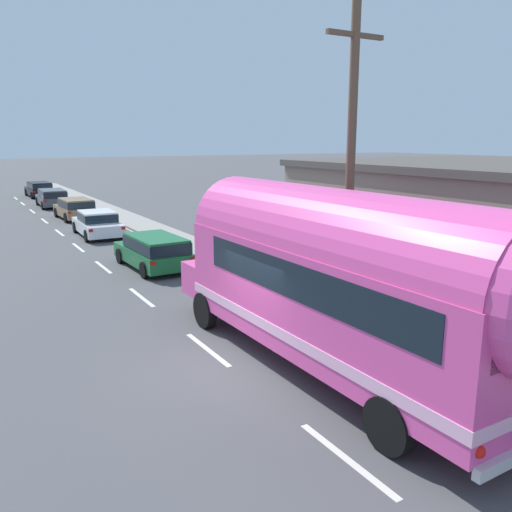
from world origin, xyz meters
The scene contains 10 objects.
ground_plane centered at (0.00, 0.00, 0.00)m, with size 300.00×300.00×0.00m, color #4C4C4F.
lane_markings centered at (2.59, 12.48, 0.00)m, with size 3.81×80.00×0.01m.
sidewalk_slab centered at (4.73, 10.00, 0.07)m, with size 2.10×90.00×0.15m, color gray.
utility_pole centered at (4.12, 0.93, 4.42)m, with size 1.80×0.24×8.50m.
painted_bus centered at (1.85, -1.71, 2.30)m, with size 2.70×11.55×4.12m.
car_lead centered at (1.75, 9.94, 0.79)m, with size 2.07×4.39×1.37m.
car_second centered at (1.63, 18.59, 0.74)m, with size 2.09×4.65×1.37m.
car_third centered at (1.92, 25.53, 0.78)m, with size 2.08×4.36×1.37m.
car_fourth centered at (1.76, 33.08, 0.79)m, with size 2.06×4.65×1.37m.
car_fifth centered at (2.03, 41.28, 0.79)m, with size 2.03×4.64×1.37m.
Camera 1 is at (-5.17, -9.95, 5.12)m, focal length 36.83 mm.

